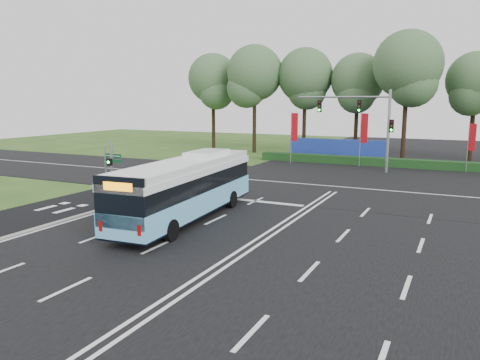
{
  "coord_description": "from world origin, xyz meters",
  "views": [
    {
      "loc": [
        8.04,
        -20.42,
        6.06
      ],
      "look_at": [
        -2.88,
        2.0,
        1.84
      ],
      "focal_mm": 35.0,
      "sensor_mm": 36.0,
      "label": 1
    }
  ],
  "objects": [
    {
      "name": "street_sign",
      "position": [
        -11.33,
        1.29,
        2.19
      ],
      "size": [
        1.33,
        0.17,
        3.41
      ],
      "rotation": [
        0.0,
        0.0,
        -0.07
      ],
      "color": "gray",
      "rests_on": "ground"
    },
    {
      "name": "kerb_strip",
      "position": [
        -10.1,
        -3.0,
        0.06
      ],
      "size": [
        0.25,
        18.0,
        0.12
      ],
      "primitive_type": "cube",
      "color": "gray",
      "rests_on": "ground"
    },
    {
      "name": "hedge",
      "position": [
        0.0,
        24.5,
        0.4
      ],
      "size": [
        22.0,
        1.2,
        0.8
      ],
      "primitive_type": "cube",
      "color": "#123414",
      "rests_on": "ground"
    },
    {
      "name": "eucalyptus_row",
      "position": [
        -3.1,
        30.72,
        8.97
      ],
      "size": [
        42.93,
        9.54,
        12.96
      ],
      "color": "black",
      "rests_on": "ground"
    },
    {
      "name": "banner_flag_mid",
      "position": [
        -0.65,
        23.3,
        3.27
      ],
      "size": [
        0.73,
        0.24,
        5.05
      ],
      "rotation": [
        0.0,
        0.0,
        -0.26
      ],
      "color": "gray",
      "rests_on": "ground"
    },
    {
      "name": "road_cross",
      "position": [
        0.0,
        12.0,
        0.03
      ],
      "size": [
        120.0,
        14.0,
        0.05
      ],
      "primitive_type": "cube",
      "color": "black",
      "rests_on": "ground"
    },
    {
      "name": "banner_flag_left",
      "position": [
        -7.13,
        22.55,
        3.26
      ],
      "size": [
        0.74,
        0.17,
        5.03
      ],
      "rotation": [
        0.0,
        0.0,
        -0.16
      ],
      "color": "gray",
      "rests_on": "ground"
    },
    {
      "name": "ground",
      "position": [
        0.0,
        0.0,
        0.0
      ],
      "size": [
        120.0,
        120.0,
        0.0
      ],
      "primitive_type": "plane",
      "color": "#2B4D19",
      "rests_on": "ground"
    },
    {
      "name": "traffic_light_gantry",
      "position": [
        0.21,
        20.5,
        4.66
      ],
      "size": [
        8.41,
        0.28,
        7.0
      ],
      "color": "gray",
      "rests_on": "ground"
    },
    {
      "name": "pedestrian_signal",
      "position": [
        -10.76,
        0.81,
        2.01
      ],
      "size": [
        0.3,
        0.43,
        3.69
      ],
      "rotation": [
        0.0,
        0.0,
        -0.04
      ],
      "color": "gray",
      "rests_on": "ground"
    },
    {
      "name": "banner_flag_right",
      "position": [
        8.33,
        23.54,
        2.8
      ],
      "size": [
        0.59,
        0.28,
        4.28
      ],
      "rotation": [
        0.0,
        0.0,
        -0.4
      ],
      "color": "gray",
      "rests_on": "ground"
    },
    {
      "name": "city_bus",
      "position": [
        -4.68,
        -0.51,
        1.68
      ],
      "size": [
        3.37,
        11.78,
        3.34
      ],
      "rotation": [
        0.0,
        0.0,
        0.08
      ],
      "color": "#67BBEF",
      "rests_on": "ground"
    },
    {
      "name": "road_main",
      "position": [
        0.0,
        0.0,
        0.02
      ],
      "size": [
        20.0,
        120.0,
        0.04
      ],
      "primitive_type": "cube",
      "color": "black",
      "rests_on": "ground"
    },
    {
      "name": "blue_hoarding",
      "position": [
        -4.0,
        27.0,
        1.1
      ],
      "size": [
        10.0,
        0.3,
        2.2
      ],
      "primitive_type": "cube",
      "color": "#1C359B",
      "rests_on": "ground"
    },
    {
      "name": "bike_path",
      "position": [
        -12.5,
        -3.0,
        0.03
      ],
      "size": [
        5.0,
        18.0,
        0.06
      ],
      "primitive_type": "cube",
      "color": "black",
      "rests_on": "ground"
    }
  ]
}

